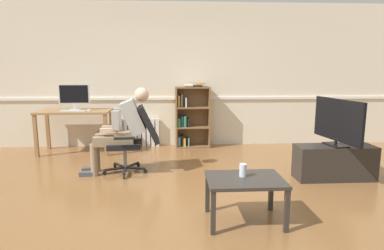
# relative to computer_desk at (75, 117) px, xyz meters

# --- Properties ---
(ground_plane) EXTENTS (18.00, 18.00, 0.00)m
(ground_plane) POSITION_rel_computer_desk_xyz_m (1.85, -2.15, -0.65)
(ground_plane) COLOR brown
(back_wall) EXTENTS (12.00, 0.13, 2.70)m
(back_wall) POSITION_rel_computer_desk_xyz_m (1.85, 0.50, 0.70)
(back_wall) COLOR beige
(back_wall) RESTS_ON ground_plane
(computer_desk) EXTENTS (1.25, 0.62, 0.76)m
(computer_desk) POSITION_rel_computer_desk_xyz_m (0.00, 0.00, 0.00)
(computer_desk) COLOR #9E7547
(computer_desk) RESTS_ON ground_plane
(imac_monitor) EXTENTS (0.54, 0.14, 0.46)m
(imac_monitor) POSITION_rel_computer_desk_xyz_m (-0.01, 0.08, 0.37)
(imac_monitor) COLOR silver
(imac_monitor) RESTS_ON computer_desk
(keyboard) EXTENTS (0.44, 0.12, 0.02)m
(keyboard) POSITION_rel_computer_desk_xyz_m (0.03, -0.14, 0.12)
(keyboard) COLOR silver
(keyboard) RESTS_ON computer_desk
(computer_mouse) EXTENTS (0.06, 0.10, 0.03)m
(computer_mouse) POSITION_rel_computer_desk_xyz_m (0.28, -0.12, 0.13)
(computer_mouse) COLOR white
(computer_mouse) RESTS_ON computer_desk
(bookshelf) EXTENTS (0.65, 0.30, 1.22)m
(bookshelf) POSITION_rel_computer_desk_xyz_m (2.07, 0.29, -0.07)
(bookshelf) COLOR brown
(bookshelf) RESTS_ON ground_plane
(radiator) EXTENTS (0.84, 0.08, 0.54)m
(radiator) POSITION_rel_computer_desk_xyz_m (1.04, 0.39, -0.38)
(radiator) COLOR white
(radiator) RESTS_ON ground_plane
(office_chair) EXTENTS (0.82, 0.62, 0.97)m
(office_chair) POSITION_rel_computer_desk_xyz_m (1.20, -1.20, -0.12)
(office_chair) COLOR black
(office_chair) RESTS_ON ground_plane
(person_seated) EXTENTS (1.00, 0.41, 1.22)m
(person_seated) POSITION_rel_computer_desk_xyz_m (1.01, -1.21, 0.01)
(person_seated) COLOR #937F60
(person_seated) RESTS_ON ground_plane
(tv_stand) EXTENTS (1.05, 0.36, 0.46)m
(tv_stand) POSITION_rel_computer_desk_xyz_m (3.91, -1.67, -0.41)
(tv_stand) COLOR #2D2823
(tv_stand) RESTS_ON ground_plane
(tv_screen) EXTENTS (0.24, 0.97, 0.63)m
(tv_screen) POSITION_rel_computer_desk_xyz_m (3.91, -1.67, 0.15)
(tv_screen) COLOR black
(tv_screen) RESTS_ON tv_stand
(coffee_table) EXTENTS (0.73, 0.54, 0.44)m
(coffee_table) POSITION_rel_computer_desk_xyz_m (2.42, -2.83, -0.26)
(coffee_table) COLOR #332D28
(coffee_table) RESTS_ON ground_plane
(drinking_glass) EXTENTS (0.07, 0.07, 0.12)m
(drinking_glass) POSITION_rel_computer_desk_xyz_m (2.41, -2.78, -0.14)
(drinking_glass) COLOR silver
(drinking_glass) RESTS_ON coffee_table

